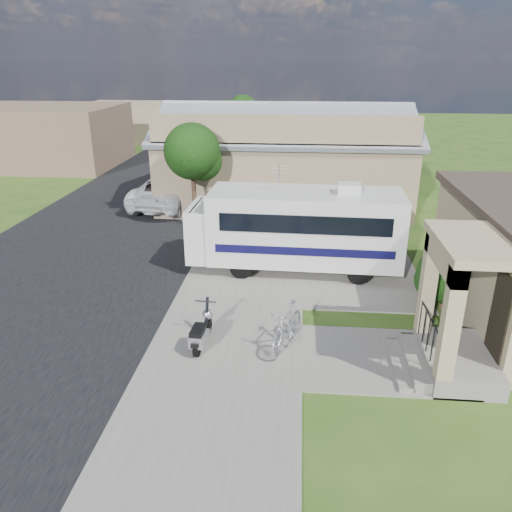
# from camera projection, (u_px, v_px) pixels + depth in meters

# --- Properties ---
(ground) EXTENTS (120.00, 120.00, 0.00)m
(ground) POSITION_uv_depth(u_px,v_px,m) (266.00, 334.00, 13.72)
(ground) COLOR #284913
(street_slab) EXTENTS (9.00, 80.00, 0.02)m
(street_slab) POSITION_uv_depth(u_px,v_px,m) (123.00, 218.00, 23.59)
(street_slab) COLOR black
(street_slab) RESTS_ON ground
(sidewalk_slab) EXTENTS (4.00, 80.00, 0.06)m
(sidewalk_slab) POSITION_uv_depth(u_px,v_px,m) (260.00, 221.00, 23.04)
(sidewalk_slab) COLOR #67645C
(sidewalk_slab) RESTS_ON ground
(driveway_slab) EXTENTS (7.00, 6.00, 0.05)m
(driveway_slab) POSITION_uv_depth(u_px,v_px,m) (317.00, 270.00, 17.75)
(driveway_slab) COLOR #67645C
(driveway_slab) RESTS_ON ground
(walk_slab) EXTENTS (4.00, 3.00, 0.05)m
(walk_slab) POSITION_uv_depth(u_px,v_px,m) (382.00, 359.00, 12.54)
(walk_slab) COLOR #67645C
(walk_slab) RESTS_ON ground
(warehouse) EXTENTS (12.50, 8.40, 5.04)m
(warehouse) POSITION_uv_depth(u_px,v_px,m) (285.00, 163.00, 25.90)
(warehouse) COLOR #866C54
(warehouse) RESTS_ON ground
(distant_bldg_far) EXTENTS (10.00, 8.00, 4.00)m
(distant_bldg_far) POSITION_uv_depth(u_px,v_px,m) (45.00, 136.00, 34.73)
(distant_bldg_far) COLOR brown
(distant_bldg_far) RESTS_ON ground
(distant_bldg_near) EXTENTS (8.00, 7.00, 3.20)m
(distant_bldg_near) POSITION_uv_depth(u_px,v_px,m) (129.00, 121.00, 45.82)
(distant_bldg_near) COLOR #866C54
(distant_bldg_near) RESTS_ON ground
(street_tree_a) EXTENTS (2.44, 2.40, 4.58)m
(street_tree_a) POSITION_uv_depth(u_px,v_px,m) (195.00, 154.00, 21.19)
(street_tree_a) COLOR #321E16
(street_tree_a) RESTS_ON ground
(street_tree_b) EXTENTS (2.44, 2.40, 4.73)m
(street_tree_b) POSITION_uv_depth(u_px,v_px,m) (228.00, 122.00, 30.39)
(street_tree_b) COLOR #321E16
(street_tree_b) RESTS_ON ground
(street_tree_c) EXTENTS (2.44, 2.40, 4.42)m
(street_tree_c) POSITION_uv_depth(u_px,v_px,m) (244.00, 112.00, 38.82)
(street_tree_c) COLOR #321E16
(street_tree_c) RESTS_ON ground
(motorhome) EXTENTS (7.37, 2.56, 3.75)m
(motorhome) POSITION_uv_depth(u_px,v_px,m) (297.00, 227.00, 17.29)
(motorhome) COLOR silver
(motorhome) RESTS_ON ground
(shrub) EXTENTS (1.93, 1.84, 2.37)m
(shrub) POSITION_uv_depth(u_px,v_px,m) (449.00, 272.00, 14.68)
(shrub) COLOR #321E16
(shrub) RESTS_ON ground
(scooter) EXTENTS (0.57, 1.63, 1.07)m
(scooter) POSITION_uv_depth(u_px,v_px,m) (201.00, 332.00, 12.88)
(scooter) COLOR black
(scooter) RESTS_ON ground
(bicycle) EXTENTS (1.17, 2.02, 1.17)m
(bicycle) POSITION_uv_depth(u_px,v_px,m) (287.00, 329.00, 12.83)
(bicycle) COLOR #AEADB5
(bicycle) RESTS_ON ground
(pickup_truck) EXTENTS (3.48, 6.19, 1.63)m
(pickup_truck) POSITION_uv_depth(u_px,v_px,m) (172.00, 189.00, 25.39)
(pickup_truck) COLOR white
(pickup_truck) RESTS_ON ground
(van) EXTENTS (2.42, 5.93, 1.72)m
(van) POSITION_uv_depth(u_px,v_px,m) (185.00, 161.00, 32.28)
(van) COLOR white
(van) RESTS_ON ground
(garden_hose) EXTENTS (0.42, 0.42, 0.19)m
(garden_hose) POSITION_uv_depth(u_px,v_px,m) (406.00, 342.00, 13.14)
(garden_hose) COLOR #145E12
(garden_hose) RESTS_ON ground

